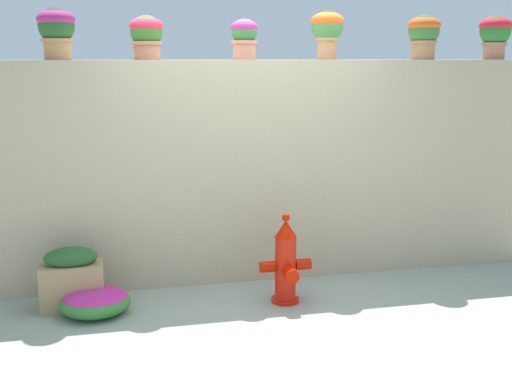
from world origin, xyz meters
TOP-DOWN VIEW (x-y plane):
  - ground_plane at (0.00, 0.00)m, footprint 24.00×24.00m
  - stone_wall at (0.00, 1.06)m, footprint 5.78×0.39m
  - potted_plant_1 at (-1.65, 1.04)m, footprint 0.32×0.32m
  - potted_plant_2 at (-0.89, 1.07)m, footprint 0.30×0.30m
  - potted_plant_3 at (-0.01, 1.07)m, footprint 0.25×0.25m
  - potted_plant_4 at (0.80, 1.09)m, footprint 0.31×0.31m
  - potted_plant_5 at (1.75, 1.02)m, footprint 0.31×0.31m
  - potted_plant_6 at (2.53, 1.03)m, footprint 0.32×0.32m
  - fire_hydrant at (0.19, 0.28)m, footprint 0.45×0.36m
  - flower_bush_left at (-1.42, 0.37)m, footprint 0.59×0.53m
  - planter_box at (-1.61, 0.52)m, footprint 0.52×0.27m

SIDE VIEW (x-z plane):
  - ground_plane at x=0.00m, z-range 0.00..0.00m
  - flower_bush_left at x=-1.42m, z-range 0.00..0.22m
  - planter_box at x=-1.61m, z-range -0.01..0.53m
  - fire_hydrant at x=0.19m, z-range -0.05..0.74m
  - stone_wall at x=0.00m, z-range 0.00..2.07m
  - potted_plant_3 at x=-0.01m, z-range 2.10..2.47m
  - potted_plant_2 at x=-0.89m, z-range 2.10..2.49m
  - potted_plant_5 at x=1.75m, z-range 2.11..2.54m
  - potted_plant_1 at x=-1.65m, z-range 2.12..2.55m
  - potted_plant_6 at x=2.53m, z-range 2.12..2.55m
  - potted_plant_4 at x=0.80m, z-range 2.14..2.59m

